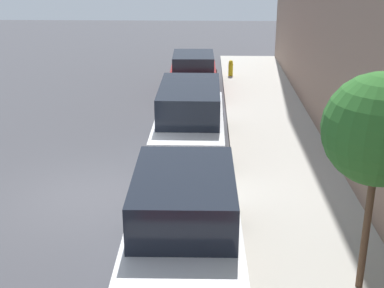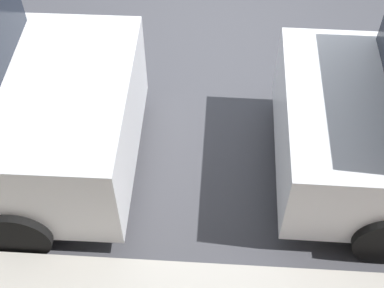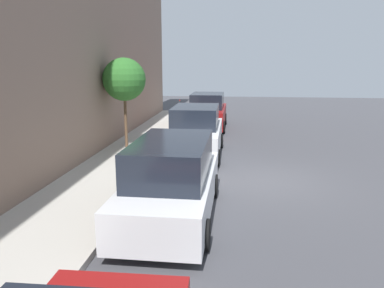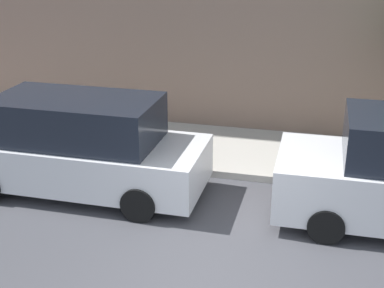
{
  "view_description": "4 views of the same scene",
  "coord_description": "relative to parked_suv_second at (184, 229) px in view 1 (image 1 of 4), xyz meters",
  "views": [
    {
      "loc": [
        2.79,
        -11.3,
        5.66
      ],
      "look_at": [
        2.46,
        0.95,
        1.0
      ],
      "focal_mm": 50.0,
      "sensor_mm": 36.0,
      "label": 1
    },
    {
      "loc": [
        5.68,
        0.08,
        4.38
      ],
      "look_at": [
        2.87,
        -0.09,
        1.0
      ],
      "focal_mm": 50.0,
      "sensor_mm": 36.0,
      "label": 2
    },
    {
      "loc": [
        0.87,
        11.51,
        3.66
      ],
      "look_at": [
        2.29,
        -0.6,
        1.0
      ],
      "focal_mm": 35.0,
      "sensor_mm": 36.0,
      "label": 3
    },
    {
      "loc": [
        -6.45,
        -1.31,
        4.75
      ],
      "look_at": [
        2.79,
        1.01,
        1.0
      ],
      "focal_mm": 50.0,
      "sensor_mm": 36.0,
      "label": 4
    }
  ],
  "objects": [
    {
      "name": "sidewalk",
      "position": [
        2.46,
        3.06,
        -0.86
      ],
      "size": [
        2.78,
        32.0,
        0.15
      ],
      "color": "#B2ADA3",
      "rests_on": "ground_plane"
    },
    {
      "name": "parked_minivan_third",
      "position": [
        -0.1,
        6.22,
        -0.01
      ],
      "size": [
        2.02,
        4.91,
        1.9
      ],
      "color": "silver",
      "rests_on": "ground_plane"
    },
    {
      "name": "street_tree",
      "position": [
        3.0,
        -0.51,
        2.04
      ],
      "size": [
        1.76,
        1.76,
        3.72
      ],
      "color": "brown",
      "rests_on": "sidewalk"
    },
    {
      "name": "fire_hydrant",
      "position": [
        1.42,
        14.72,
        -0.44
      ],
      "size": [
        0.2,
        0.2,
        0.69
      ],
      "color": "gold",
      "rests_on": "sidewalk"
    },
    {
      "name": "parked_sedan_fourth",
      "position": [
        -0.16,
        12.46,
        -0.21
      ],
      "size": [
        1.92,
        4.53,
        1.54
      ],
      "color": "maroon",
      "rests_on": "ground_plane"
    },
    {
      "name": "ground_plane",
      "position": [
        -2.43,
        3.06,
        -0.93
      ],
      "size": [
        60.0,
        60.0,
        0.0
      ],
      "primitive_type": "plane",
      "color": "#424247"
    },
    {
      "name": "parked_suv_second",
      "position": [
        0.0,
        0.0,
        0.0
      ],
      "size": [
        2.08,
        4.82,
        1.98
      ],
      "color": "silver",
      "rests_on": "ground_plane"
    }
  ]
}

